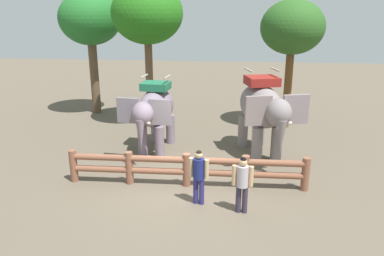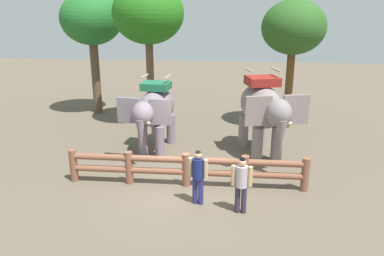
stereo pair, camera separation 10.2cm
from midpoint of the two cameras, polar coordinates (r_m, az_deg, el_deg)
The scene contains 9 objects.
ground_plane at distance 11.85m, azimuth -0.58°, elevation -8.54°, with size 60.00×60.00×0.00m, color brown.
log_fence at distance 11.50m, azimuth -0.66°, elevation -6.06°, with size 7.43×0.41×1.05m.
elephant_near_left at distance 14.08m, azimuth -5.48°, elevation 2.74°, with size 1.93×3.41×2.91m.
elephant_center at distance 13.73m, azimuth 11.03°, elevation 2.88°, with size 2.49×3.85×3.23m.
tourist_woman_in_black at distance 9.98m, azimuth 7.89°, elevation -8.06°, with size 0.56×0.33×1.60m.
tourist_man_in_blue at distance 10.33m, azimuth 1.21°, elevation -6.95°, with size 0.56×0.37×1.61m.
tree_far_left at distance 17.29m, azimuth 15.46°, elevation 14.47°, with size 2.78×2.78×5.71m.
tree_back_center at distance 19.98m, azimuth -15.01°, elevation 15.68°, with size 3.09×3.09×6.16m.
tree_far_right at distance 17.34m, azimuth -6.56°, elevation 16.90°, with size 3.19×3.19×6.46m.
Camera 2 is at (1.44, -10.55, 5.20)m, focal length 34.78 mm.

